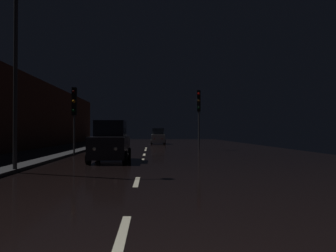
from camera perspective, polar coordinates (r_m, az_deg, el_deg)
The scene contains 9 objects.
ground at distance 27.11m, azimuth -3.86°, elevation -4.37°, with size 26.50×84.00×0.02m, color black.
sidewalk_left at distance 28.12m, azimuth -18.42°, elevation -4.03°, with size 4.40×84.00×0.15m, color #28282B.
building_facade_left at distance 25.67m, azimuth -26.10°, elevation 2.46°, with size 0.80×63.00×6.21m, color #472319.
lane_centerline at distance 20.51m, azimuth -4.18°, elevation -5.47°, with size 0.16×29.74×0.01m.
traffic_light_far_right at distance 30.63m, azimuth 5.17°, elevation 3.32°, with size 0.37×0.48×5.30m.
traffic_light_far_left at distance 24.06m, azimuth -15.41°, elevation 3.18°, with size 0.32×0.46×4.62m.
streetlamp_overhead at distance 15.21m, azimuth -22.60°, elevation 13.42°, with size 1.70×0.44×8.30m.
car_approaching_headlights at distance 18.92m, azimuth -9.61°, elevation -2.77°, with size 2.04×4.43×2.23m.
car_distant_taillights at distance 43.42m, azimuth -1.69°, elevation -1.83°, with size 1.83×3.96×2.00m.
Camera 1 is at (0.46, -2.55, 1.66)m, focal length 36.46 mm.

